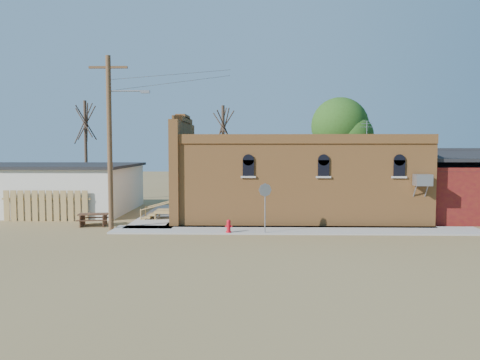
{
  "coord_description": "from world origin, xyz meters",
  "views": [
    {
      "loc": [
        -0.87,
        -22.95,
        4.3
      ],
      "look_at": [
        -1.5,
        4.17,
        2.4
      ],
      "focal_mm": 35.0,
      "sensor_mm": 36.0,
      "label": 1
    }
  ],
  "objects_px": {
    "brick_bar": "(292,180)",
    "stop_sign": "(265,195)",
    "picnic_table": "(94,218)",
    "utility_pole": "(111,138)",
    "trash_barrel": "(180,208)",
    "fire_hydrant": "(229,226)"
  },
  "relations": [
    {
      "from": "brick_bar",
      "to": "trash_barrel",
      "type": "distance_m",
      "value": 7.2
    },
    {
      "from": "stop_sign",
      "to": "picnic_table",
      "type": "xyz_separation_m",
      "value": [
        -9.34,
        2.3,
        -1.53
      ]
    },
    {
      "from": "brick_bar",
      "to": "fire_hydrant",
      "type": "relative_size",
      "value": 25.36
    },
    {
      "from": "brick_bar",
      "to": "trash_barrel",
      "type": "bearing_deg",
      "value": 175.94
    },
    {
      "from": "picnic_table",
      "to": "brick_bar",
      "type": "bearing_deg",
      "value": 8.07
    },
    {
      "from": "brick_bar",
      "to": "trash_barrel",
      "type": "xyz_separation_m",
      "value": [
        -6.94,
        0.49,
        -1.85
      ]
    },
    {
      "from": "brick_bar",
      "to": "stop_sign",
      "type": "relative_size",
      "value": 6.67
    },
    {
      "from": "fire_hydrant",
      "to": "trash_barrel",
      "type": "relative_size",
      "value": 0.78
    },
    {
      "from": "brick_bar",
      "to": "utility_pole",
      "type": "height_order",
      "value": "utility_pole"
    },
    {
      "from": "utility_pole",
      "to": "picnic_table",
      "type": "relative_size",
      "value": 5.12
    },
    {
      "from": "fire_hydrant",
      "to": "trash_barrel",
      "type": "distance_m",
      "value": 6.86
    },
    {
      "from": "brick_bar",
      "to": "picnic_table",
      "type": "xyz_separation_m",
      "value": [
        -11.14,
        -3.2,
        -1.9
      ]
    },
    {
      "from": "fire_hydrant",
      "to": "trash_barrel",
      "type": "bearing_deg",
      "value": 128.26
    },
    {
      "from": "brick_bar",
      "to": "utility_pole",
      "type": "bearing_deg",
      "value": -156.31
    },
    {
      "from": "brick_bar",
      "to": "trash_barrel",
      "type": "height_order",
      "value": "brick_bar"
    },
    {
      "from": "picnic_table",
      "to": "utility_pole",
      "type": "bearing_deg",
      "value": -46.9
    },
    {
      "from": "trash_barrel",
      "to": "fire_hydrant",
      "type": "bearing_deg",
      "value": -60.91
    },
    {
      "from": "stop_sign",
      "to": "trash_barrel",
      "type": "height_order",
      "value": "stop_sign"
    },
    {
      "from": "picnic_table",
      "to": "trash_barrel",
      "type": "bearing_deg",
      "value": 33.36
    },
    {
      "from": "brick_bar",
      "to": "stop_sign",
      "type": "distance_m",
      "value": 5.8
    },
    {
      "from": "utility_pole",
      "to": "trash_barrel",
      "type": "distance_m",
      "value": 7.02
    },
    {
      "from": "fire_hydrant",
      "to": "stop_sign",
      "type": "relative_size",
      "value": 0.26
    }
  ]
}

